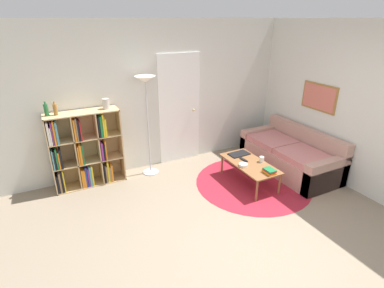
{
  "coord_description": "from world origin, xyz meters",
  "views": [
    {
      "loc": [
        -1.97,
        -2.2,
        2.61
      ],
      "look_at": [
        -0.11,
        1.5,
        0.85
      ],
      "focal_mm": 28.0,
      "sensor_mm": 36.0,
      "label": 1
    }
  ],
  "objects": [
    {
      "name": "ground_plane",
      "position": [
        0.0,
        0.0,
        0.0
      ],
      "size": [
        14.0,
        14.0,
        0.0
      ],
      "primitive_type": "plane",
      "color": "gray"
    },
    {
      "name": "wall_back",
      "position": [
        0.01,
        2.75,
        1.29
      ],
      "size": [
        7.6,
        0.11,
        2.6
      ],
      "color": "silver",
      "rests_on": "ground_plane"
    },
    {
      "name": "wall_right",
      "position": [
        2.32,
        1.36,
        1.3
      ],
      "size": [
        0.08,
        5.73,
        2.6
      ],
      "color": "silver",
      "rests_on": "ground_plane"
    },
    {
      "name": "rug",
      "position": [
        0.96,
        1.31,
        0.0
      ],
      "size": [
        1.93,
        1.93,
        0.01
      ],
      "color": "maroon",
      "rests_on": "ground_plane"
    },
    {
      "name": "bookshelf",
      "position": [
        -1.55,
        2.54,
        0.6
      ],
      "size": [
        1.12,
        0.34,
        1.26
      ],
      "color": "tan",
      "rests_on": "ground_plane"
    },
    {
      "name": "floor_lamp",
      "position": [
        -0.47,
        2.45,
        1.49
      ],
      "size": [
        0.34,
        0.34,
        1.74
      ],
      "color": "#B7B7BC",
      "rests_on": "ground_plane"
    },
    {
      "name": "couch",
      "position": [
        1.9,
        1.42,
        0.27
      ],
      "size": [
        0.88,
        1.83,
        0.76
      ],
      "color": "tan",
      "rests_on": "ground_plane"
    },
    {
      "name": "coffee_table",
      "position": [
        0.89,
        1.34,
        0.34
      ],
      "size": [
        0.53,
        1.08,
        0.38
      ],
      "color": "brown",
      "rests_on": "ground_plane"
    },
    {
      "name": "laptop",
      "position": [
        0.92,
        1.69,
        0.39
      ],
      "size": [
        0.37,
        0.23,
        0.02
      ],
      "color": "black",
      "rests_on": "coffee_table"
    },
    {
      "name": "bowl",
      "position": [
        0.72,
        1.29,
        0.4
      ],
      "size": [
        0.14,
        0.14,
        0.04
      ],
      "color": "silver",
      "rests_on": "coffee_table"
    },
    {
      "name": "book_stack_on_table",
      "position": [
        0.93,
        0.91,
        0.42
      ],
      "size": [
        0.15,
        0.19,
        0.07
      ],
      "color": "orange",
      "rests_on": "coffee_table"
    },
    {
      "name": "cup",
      "position": [
        1.08,
        1.28,
        0.43
      ],
      "size": [
        0.08,
        0.08,
        0.09
      ],
      "color": "white",
      "rests_on": "coffee_table"
    },
    {
      "name": "remote",
      "position": [
        0.85,
        1.46,
        0.39
      ],
      "size": [
        0.06,
        0.18,
        0.02
      ],
      "color": "black",
      "rests_on": "coffee_table"
    },
    {
      "name": "bottle_left",
      "position": [
        -1.98,
        2.56,
        1.35
      ],
      "size": [
        0.06,
        0.06,
        0.22
      ],
      "color": "#236633",
      "rests_on": "bookshelf"
    },
    {
      "name": "bottle_middle",
      "position": [
        -1.86,
        2.54,
        1.35
      ],
      "size": [
        0.06,
        0.06,
        0.21
      ],
      "color": "olive",
      "rests_on": "bookshelf"
    },
    {
      "name": "vase_on_shelf",
      "position": [
        -1.11,
        2.54,
        1.34
      ],
      "size": [
        0.11,
        0.11,
        0.16
      ],
      "color": "#B7B2A8",
      "rests_on": "bookshelf"
    }
  ]
}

